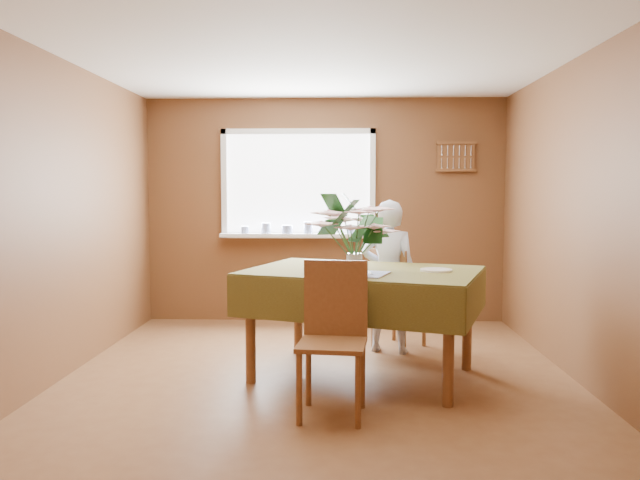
{
  "coord_description": "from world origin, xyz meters",
  "views": [
    {
      "loc": [
        0.17,
        -4.75,
        1.46
      ],
      "look_at": [
        0.0,
        0.55,
        1.05
      ],
      "focal_mm": 35.0,
      "sensor_mm": 36.0,
      "label": 1
    }
  ],
  "objects_px": {
    "chair_near": "(334,331)",
    "seated_woman": "(389,276)",
    "flower_bouquet": "(355,228)",
    "chair_far": "(394,294)",
    "dining_table": "(363,283)"
  },
  "relations": [
    {
      "from": "chair_near",
      "to": "flower_bouquet",
      "type": "bearing_deg",
      "value": 81.71
    },
    {
      "from": "chair_near",
      "to": "seated_woman",
      "type": "height_order",
      "value": "seated_woman"
    },
    {
      "from": "chair_near",
      "to": "flower_bouquet",
      "type": "height_order",
      "value": "flower_bouquet"
    },
    {
      "from": "chair_far",
      "to": "seated_woman",
      "type": "relative_size",
      "value": 0.67
    },
    {
      "from": "chair_far",
      "to": "flower_bouquet",
      "type": "distance_m",
      "value": 1.39
    },
    {
      "from": "chair_far",
      "to": "seated_woman",
      "type": "height_order",
      "value": "seated_woman"
    },
    {
      "from": "chair_far",
      "to": "seated_woman",
      "type": "distance_m",
      "value": 0.24
    },
    {
      "from": "chair_near",
      "to": "seated_woman",
      "type": "relative_size",
      "value": 0.72
    },
    {
      "from": "dining_table",
      "to": "chair_far",
      "type": "distance_m",
      "value": 0.98
    },
    {
      "from": "seated_woman",
      "to": "flower_bouquet",
      "type": "bearing_deg",
      "value": 87.51
    },
    {
      "from": "chair_far",
      "to": "seated_woman",
      "type": "xyz_separation_m",
      "value": [
        -0.06,
        -0.13,
        0.18
      ]
    },
    {
      "from": "chair_far",
      "to": "chair_near",
      "type": "relative_size",
      "value": 0.93
    },
    {
      "from": "seated_woman",
      "to": "chair_near",
      "type": "bearing_deg",
      "value": 88.9
    },
    {
      "from": "chair_near",
      "to": "flower_bouquet",
      "type": "distance_m",
      "value": 0.88
    },
    {
      "from": "dining_table",
      "to": "seated_woman",
      "type": "xyz_separation_m",
      "value": [
        0.26,
        0.77,
        -0.05
      ]
    }
  ]
}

